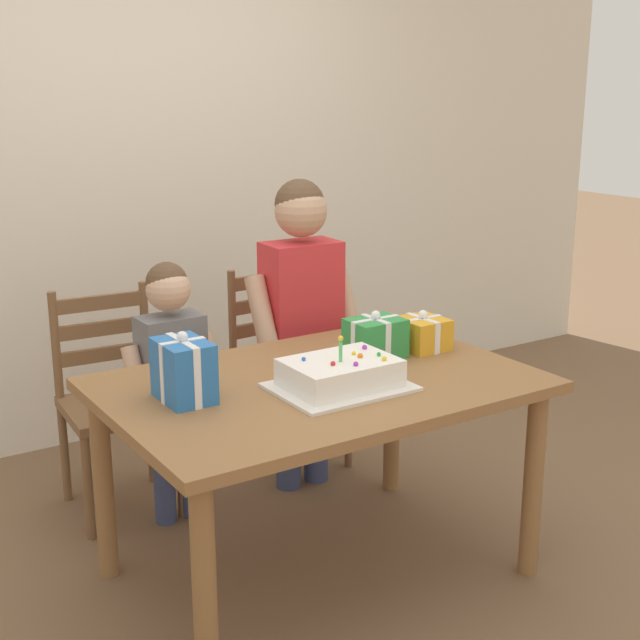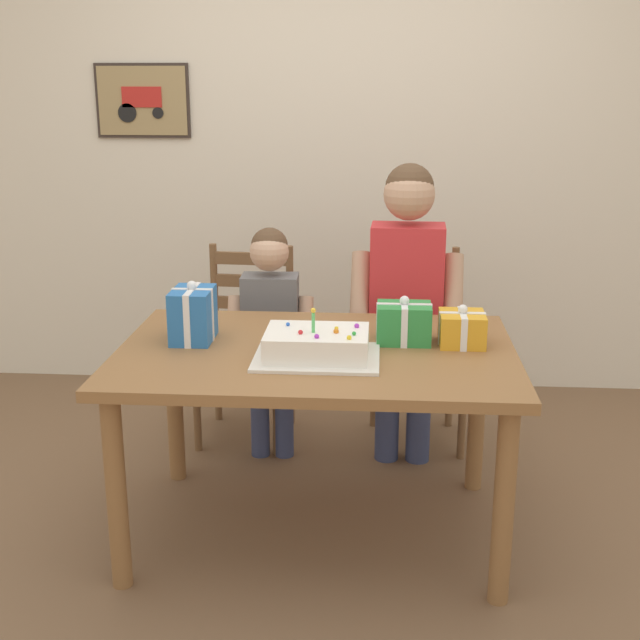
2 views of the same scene
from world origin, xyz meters
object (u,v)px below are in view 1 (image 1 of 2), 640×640
gift_box_corner_small (422,333)px  chair_right (285,367)px  birthday_cake (340,375)px  gift_box_beside_cake (375,338)px  dining_table (319,405)px  child_older (302,305)px  child_younger (172,368)px  chair_left (115,400)px  gift_box_red_large (184,371)px

gift_box_corner_small → chair_right: chair_right is taller
birthday_cake → gift_box_beside_cake: birthday_cake is taller
dining_table → child_older: 0.77m
child_older → child_younger: child_older is taller
dining_table → child_older: bearing=62.6°
birthday_cake → child_older: bearing=66.9°
gift_box_beside_cake → child_older: 0.56m
gift_box_beside_cake → chair_left: size_ratio=0.22×
gift_box_red_large → gift_box_beside_cake: 0.79m
child_older → child_younger: 0.63m
dining_table → child_older: (0.34, 0.67, 0.17)m
gift_box_red_large → chair_left: size_ratio=0.25×
dining_table → birthday_cake: 0.18m
gift_box_corner_small → child_older: 0.60m
gift_box_corner_small → gift_box_red_large: bearing=-178.8°
chair_right → gift_box_beside_cake: bearing=-96.4°
gift_box_beside_cake → gift_box_red_large: bearing=-177.4°
gift_box_beside_cake → gift_box_corner_small: size_ratio=1.14×
birthday_cake → gift_box_red_large: gift_box_red_large is taller
chair_left → child_older: 0.87m
gift_box_red_large → chair_left: gift_box_red_large is taller
gift_box_corner_small → child_older: child_older is taller
birthday_cake → child_younger: child_younger is taller
gift_box_red_large → chair_right: (0.88, 0.85, -0.38)m
chair_left → child_younger: bearing=-58.5°
chair_right → child_younger: size_ratio=0.86×
gift_box_beside_cake → chair_right: gift_box_beside_cake is taller
gift_box_red_large → child_older: child_older is taller
child_older → birthday_cake: bearing=-113.1°
gift_box_red_large → gift_box_corner_small: (1.00, 0.02, -0.04)m
gift_box_red_large → child_younger: bearing=70.4°
gift_box_beside_cake → chair_right: bearing=83.6°
child_older → gift_box_beside_cake: bearing=-92.5°
gift_box_beside_cake → child_younger: bearing=135.9°
child_older → gift_box_corner_small: bearing=-71.7°
dining_table → chair_left: (-0.41, 0.92, -0.19)m
birthday_cake → dining_table: bearing=95.6°
dining_table → gift_box_beside_cake: gift_box_beside_cake is taller
gift_box_corner_small → child_younger: child_younger is taller
birthday_cake → child_older: 0.85m
child_older → gift_box_red_large: bearing=-143.8°
gift_box_beside_cake → chair_left: gift_box_beside_cake is taller
chair_left → chair_right: size_ratio=1.00×
gift_box_beside_cake → chair_right: (0.09, 0.81, -0.35)m
gift_box_beside_cake → child_older: size_ratio=0.15×
dining_table → child_younger: 0.71m
gift_box_corner_small → chair_right: size_ratio=0.20×
dining_table → gift_box_red_large: 0.51m
dining_table → birthday_cake: (0.01, -0.11, 0.14)m
gift_box_corner_small → chair_left: size_ratio=0.20×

